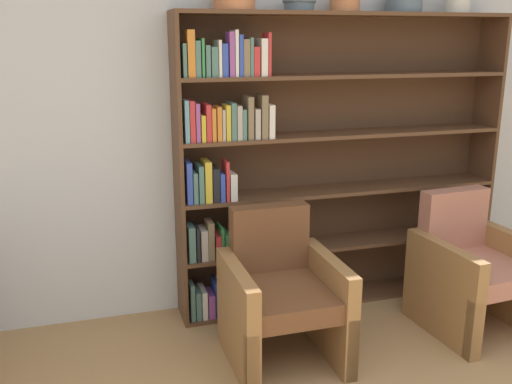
{
  "coord_description": "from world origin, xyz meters",
  "views": [
    {
      "loc": [
        -1.21,
        -1.18,
        1.85
      ],
      "look_at": [
        -0.24,
        2.01,
        0.95
      ],
      "focal_mm": 40.0,
      "sensor_mm": 36.0,
      "label": 1
    }
  ],
  "objects_px": {
    "bowl_cream": "(404,2)",
    "armchair_leather": "(281,295)",
    "bookshelf": "(311,164)",
    "bowl_terracotta": "(299,4)",
    "bowl_sage": "(345,3)",
    "armchair_cushioned": "(473,269)",
    "vase_tall": "(458,1)",
    "bowl_brass": "(234,1)"
  },
  "relations": [
    {
      "from": "bowl_brass",
      "to": "bowl_cream",
      "type": "distance_m",
      "value": 1.17
    },
    {
      "from": "bowl_brass",
      "to": "bowl_cream",
      "type": "xyz_separation_m",
      "value": [
        1.17,
        -0.0,
        0.01
      ]
    },
    {
      "from": "bowl_brass",
      "to": "bowl_terracotta",
      "type": "relative_size",
      "value": 1.32
    },
    {
      "from": "bowl_brass",
      "to": "vase_tall",
      "type": "xyz_separation_m",
      "value": [
        1.58,
        -0.0,
        0.03
      ]
    },
    {
      "from": "bowl_brass",
      "to": "bowl_terracotta",
      "type": "xyz_separation_m",
      "value": [
        0.42,
        -0.0,
        -0.01
      ]
    },
    {
      "from": "armchair_cushioned",
      "to": "armchair_leather",
      "type": "bearing_deg",
      "value": -4.33
    },
    {
      "from": "bookshelf",
      "to": "bowl_sage",
      "type": "relative_size",
      "value": 10.56
    },
    {
      "from": "bowl_sage",
      "to": "bookshelf",
      "type": "bearing_deg",
      "value": 175.0
    },
    {
      "from": "bookshelf",
      "to": "bowl_terracotta",
      "type": "xyz_separation_m",
      "value": [
        -0.11,
        -0.02,
        1.04
      ]
    },
    {
      "from": "armchair_leather",
      "to": "armchair_cushioned",
      "type": "xyz_separation_m",
      "value": [
        1.33,
        -0.0,
        0.0
      ]
    },
    {
      "from": "bowl_sage",
      "to": "vase_tall",
      "type": "distance_m",
      "value": 0.85
    },
    {
      "from": "bowl_brass",
      "to": "bowl_cream",
      "type": "relative_size",
      "value": 1.07
    },
    {
      "from": "armchair_leather",
      "to": "armchair_cushioned",
      "type": "distance_m",
      "value": 1.33
    },
    {
      "from": "bowl_cream",
      "to": "armchair_leather",
      "type": "relative_size",
      "value": 0.3
    },
    {
      "from": "bookshelf",
      "to": "armchair_leather",
      "type": "distance_m",
      "value": 1.0
    },
    {
      "from": "armchair_leather",
      "to": "armchair_cushioned",
      "type": "height_order",
      "value": "same"
    },
    {
      "from": "bookshelf",
      "to": "bowl_sage",
      "type": "distance_m",
      "value": 1.07
    },
    {
      "from": "armchair_cushioned",
      "to": "bookshelf",
      "type": "bearing_deg",
      "value": -40.48
    },
    {
      "from": "vase_tall",
      "to": "armchair_cushioned",
      "type": "xyz_separation_m",
      "value": [
        -0.16,
        -0.63,
        -1.7
      ]
    },
    {
      "from": "bookshelf",
      "to": "armchair_cushioned",
      "type": "distance_m",
      "value": 1.27
    },
    {
      "from": "bowl_cream",
      "to": "armchair_leather",
      "type": "xyz_separation_m",
      "value": [
        -1.07,
        -0.63,
        -1.69
      ]
    },
    {
      "from": "bowl_sage",
      "to": "bowl_cream",
      "type": "xyz_separation_m",
      "value": [
        0.43,
        -0.0,
        0.01
      ]
    },
    {
      "from": "bowl_sage",
      "to": "armchair_leather",
      "type": "distance_m",
      "value": 1.9
    },
    {
      "from": "bookshelf",
      "to": "bowl_brass",
      "type": "bearing_deg",
      "value": -178.12
    },
    {
      "from": "bowl_brass",
      "to": "vase_tall",
      "type": "relative_size",
      "value": 1.52
    },
    {
      "from": "bookshelf",
      "to": "bowl_brass",
      "type": "xyz_separation_m",
      "value": [
        -0.54,
        -0.02,
        1.05
      ]
    },
    {
      "from": "bowl_brass",
      "to": "bowl_terracotta",
      "type": "height_order",
      "value": "bowl_brass"
    },
    {
      "from": "bookshelf",
      "to": "bowl_brass",
      "type": "height_order",
      "value": "bowl_brass"
    },
    {
      "from": "bowl_cream",
      "to": "armchair_cushioned",
      "type": "relative_size",
      "value": 0.3
    },
    {
      "from": "bowl_sage",
      "to": "bowl_terracotta",
      "type": "bearing_deg",
      "value": -180.0
    },
    {
      "from": "bowl_terracotta",
      "to": "bowl_sage",
      "type": "height_order",
      "value": "bowl_sage"
    },
    {
      "from": "bowl_cream",
      "to": "armchair_leather",
      "type": "bearing_deg",
      "value": -149.3
    },
    {
      "from": "bowl_brass",
      "to": "armchair_leather",
      "type": "distance_m",
      "value": 1.79
    },
    {
      "from": "bookshelf",
      "to": "bowl_cream",
      "type": "bearing_deg",
      "value": -1.59
    },
    {
      "from": "bookshelf",
      "to": "bowl_sage",
      "type": "bearing_deg",
      "value": -5.0
    },
    {
      "from": "armchair_leather",
      "to": "bookshelf",
      "type": "bearing_deg",
      "value": -123.72
    },
    {
      "from": "bookshelf",
      "to": "armchair_leather",
      "type": "bearing_deg",
      "value": -123.69
    },
    {
      "from": "bowl_cream",
      "to": "armchair_cushioned",
      "type": "height_order",
      "value": "bowl_cream"
    },
    {
      "from": "bowl_cream",
      "to": "vase_tall",
      "type": "bearing_deg",
      "value": 0.0
    },
    {
      "from": "bowl_terracotta",
      "to": "bowl_cream",
      "type": "relative_size",
      "value": 0.81
    },
    {
      "from": "vase_tall",
      "to": "armchair_cushioned",
      "type": "height_order",
      "value": "vase_tall"
    },
    {
      "from": "vase_tall",
      "to": "armchair_cushioned",
      "type": "bearing_deg",
      "value": -103.74
    }
  ]
}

